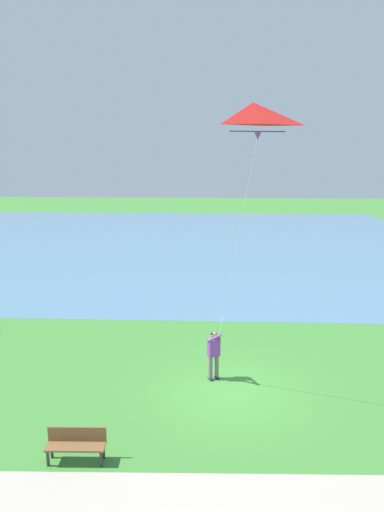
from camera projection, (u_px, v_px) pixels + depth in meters
ground_plane at (230, 391)px, 15.53m from camera, size 120.00×120.00×0.00m
lake_water at (172, 243)px, 39.37m from camera, size 36.00×44.00×0.01m
walkway_path at (148, 510)px, 10.45m from camera, size 3.28×32.05×0.02m
person_kite_flyer at (214, 351)px, 16.10m from camera, size 0.63×0.51×1.83m
flying_kite at (253, 124)px, 12.58m from camera, size 2.14×1.84×7.11m
park_bench_near_walkway at (76, 443)px, 11.99m from camera, size 0.48×1.51×0.88m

